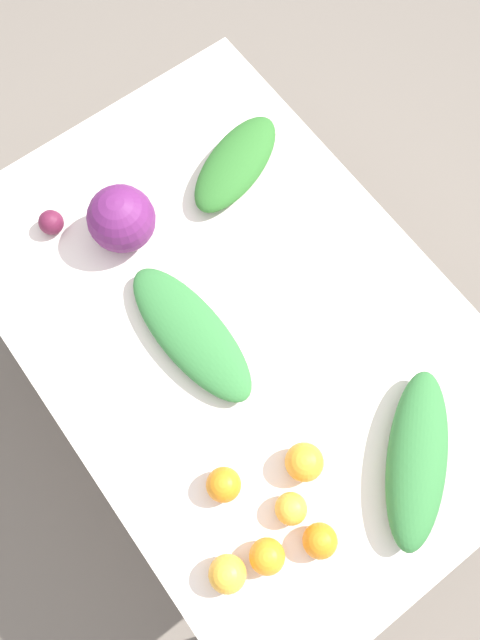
{
  "coord_description": "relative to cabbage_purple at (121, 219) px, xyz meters",
  "views": [
    {
      "loc": [
        -0.37,
        0.27,
        2.11
      ],
      "look_at": [
        0.0,
        0.0,
        0.76
      ],
      "focal_mm": 35.0,
      "sensor_mm": 36.0,
      "label": 1
    }
  ],
  "objects": [
    {
      "name": "ground_plane",
      "position": [
        -0.35,
        -0.08,
        -0.82
      ],
      "size": [
        8.0,
        8.0,
        0.0
      ],
      "primitive_type": "plane",
      "color": "#70665B"
    },
    {
      "name": "orange_5",
      "position": [
        -0.68,
        -0.0,
        -0.04
      ],
      "size": [
        0.08,
        0.08,
        0.08
      ],
      "primitive_type": "sphere",
      "color": "orange",
      "rests_on": "dining_table"
    },
    {
      "name": "orange_3",
      "position": [
        -0.82,
        0.07,
        -0.04
      ],
      "size": [
        0.07,
        0.07,
        0.07
      ],
      "primitive_type": "sphere",
      "color": "orange",
      "rests_on": "dining_table"
    },
    {
      "name": "dining_table",
      "position": [
        -0.35,
        -0.08,
        -0.17
      ],
      "size": [
        1.37,
        0.92,
        0.74
      ],
      "color": "silver",
      "rests_on": "ground_plane"
    },
    {
      "name": "orange_4",
      "position": [
        -0.76,
        0.26,
        -0.04
      ],
      "size": [
        0.08,
        0.08,
        0.08
      ],
      "primitive_type": "sphere",
      "color": "#F9A833",
      "rests_on": "dining_table"
    },
    {
      "name": "orange_0",
      "position": [
        -0.62,
        0.16,
        -0.04
      ],
      "size": [
        0.07,
        0.07,
        0.07
      ],
      "primitive_type": "sphere",
      "color": "orange",
      "rests_on": "dining_table"
    },
    {
      "name": "orange_2",
      "position": [
        -0.78,
        0.17,
        -0.04
      ],
      "size": [
        0.07,
        0.07,
        0.07
      ],
      "primitive_type": "sphere",
      "color": "orange",
      "rests_on": "dining_table"
    },
    {
      "name": "beet_root",
      "position": [
        0.12,
        0.13,
        -0.05
      ],
      "size": [
        0.06,
        0.06,
        0.06
      ],
      "primitive_type": "sphere",
      "color": "#5B1933",
      "rests_on": "dining_table"
    },
    {
      "name": "greens_bunch_kale",
      "position": [
        -0.31,
        0.02,
        -0.05
      ],
      "size": [
        0.4,
        0.16,
        0.06
      ],
      "primitive_type": "ellipsoid",
      "rotation": [
        0.0,
        0.0,
        3.19
      ],
      "color": "#337538",
      "rests_on": "dining_table"
    },
    {
      "name": "greens_bunch_chard",
      "position": [
        -0.02,
        -0.32,
        -0.04
      ],
      "size": [
        0.24,
        0.34,
        0.07
      ],
      "primitive_type": "ellipsoid",
      "rotation": [
        0.0,
        0.0,
        5.08
      ],
      "color": "#2D6B28",
      "rests_on": "dining_table"
    },
    {
      "name": "orange_1",
      "position": [
        -0.74,
        0.08,
        -0.05
      ],
      "size": [
        0.07,
        0.07,
        0.07
      ],
      "primitive_type": "sphere",
      "color": "#F9A833",
      "rests_on": "dining_table"
    },
    {
      "name": "greens_bunch_scallion",
      "position": [
        -0.82,
        -0.19,
        -0.04
      ],
      "size": [
        0.35,
        0.36,
        0.09
      ],
      "primitive_type": "ellipsoid",
      "rotation": [
        0.0,
        0.0,
        5.45
      ],
      "color": "#337538",
      "rests_on": "dining_table"
    },
    {
      "name": "cabbage_purple",
      "position": [
        0.0,
        0.0,
        0.0
      ],
      "size": [
        0.16,
        0.16,
        0.16
      ],
      "primitive_type": "sphere",
      "color": "#601E5B",
      "rests_on": "dining_table"
    }
  ]
}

